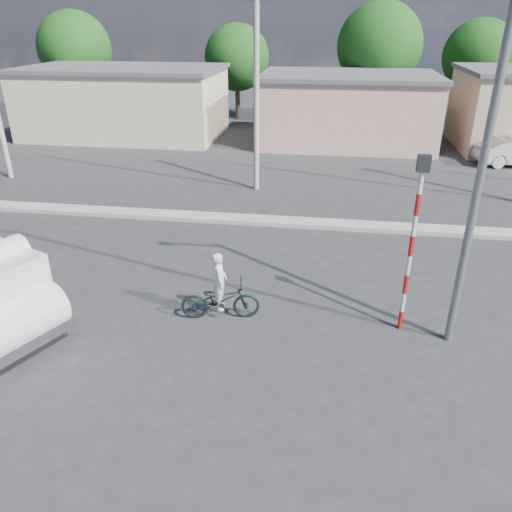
# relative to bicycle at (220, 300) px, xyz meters

# --- Properties ---
(ground_plane) EXTENTS (120.00, 120.00, 0.00)m
(ground_plane) POSITION_rel_bicycle_xyz_m (1.30, -1.32, -0.52)
(ground_plane) COLOR #2C2C2F
(ground_plane) RESTS_ON ground
(median) EXTENTS (40.00, 0.80, 0.16)m
(median) POSITION_rel_bicycle_xyz_m (1.30, 6.68, -0.44)
(median) COLOR #99968E
(median) RESTS_ON ground
(bicycle) EXTENTS (2.09, 1.06, 1.05)m
(bicycle) POSITION_rel_bicycle_xyz_m (0.00, 0.00, 0.00)
(bicycle) COLOR black
(bicycle) RESTS_ON ground
(cyclist) EXTENTS (0.46, 0.61, 1.52)m
(cyclist) POSITION_rel_bicycle_xyz_m (0.00, 0.00, 0.24)
(cyclist) COLOR silver
(cyclist) RESTS_ON ground
(traffic_pole) EXTENTS (0.28, 0.18, 4.36)m
(traffic_pole) POSITION_rel_bicycle_xyz_m (4.50, 0.18, 2.07)
(traffic_pole) COLOR red
(traffic_pole) RESTS_ON ground
(streetlight) EXTENTS (2.34, 0.22, 9.00)m
(streetlight) POSITION_rel_bicycle_xyz_m (5.44, -0.12, 4.44)
(streetlight) COLOR slate
(streetlight) RESTS_ON ground
(building_row) EXTENTS (37.80, 7.30, 4.44)m
(building_row) POSITION_rel_bicycle_xyz_m (2.40, 20.68, 1.61)
(building_row) COLOR beige
(building_row) RESTS_ON ground
(tree_row) EXTENTS (51.24, 7.43, 8.42)m
(tree_row) POSITION_rel_bicycle_xyz_m (8.75, 27.21, 4.43)
(tree_row) COLOR #38281E
(tree_row) RESTS_ON ground
(utility_poles) EXTENTS (35.40, 0.24, 8.00)m
(utility_poles) POSITION_rel_bicycle_xyz_m (4.55, 10.68, 3.54)
(utility_poles) COLOR #99968E
(utility_poles) RESTS_ON ground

